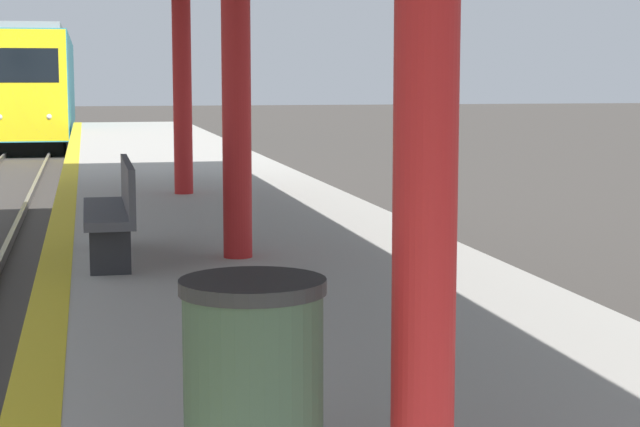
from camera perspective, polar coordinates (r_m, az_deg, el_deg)
The scene contains 3 objects.
train at distance 46.40m, azimuth -14.85°, elevation 6.57°, with size 2.83×20.54×4.50m.
trash_bin at distance 4.56m, azimuth -3.57°, elevation -8.82°, with size 0.62×0.62×0.87m.
bench at distance 10.16m, azimuth -10.88°, elevation 0.36°, with size 0.44×1.99×0.92m.
Camera 1 is at (1.96, -1.32, 2.68)m, focal length 60.00 mm.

